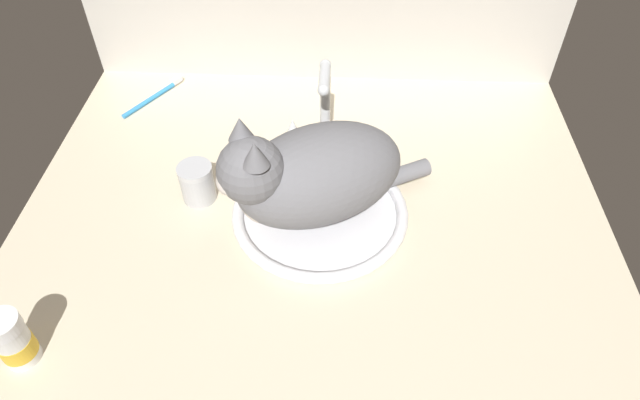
{
  "coord_description": "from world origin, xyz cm",
  "views": [
    {
      "loc": [
        4.55,
        -70.89,
        75.52
      ],
      "look_at": [
        1.34,
        -3.58,
        7.0
      ],
      "focal_mm": 31.0,
      "sensor_mm": 36.0,
      "label": 1
    }
  ],
  "objects": [
    {
      "name": "backsplash_wall",
      "position": [
        0.0,
        42.28,
        16.66
      ],
      "size": [
        105.11,
        2.4,
        33.32
      ],
      "primitive_type": "cube",
      "color": "beige",
      "rests_on": "ground"
    },
    {
      "name": "faucet",
      "position": [
        1.34,
        16.33,
        10.54
      ],
      "size": [
        16.22,
        10.95,
        19.11
      ],
      "color": "silver",
      "rests_on": "countertop"
    },
    {
      "name": "cat",
      "position": [
        -0.51,
        -4.53,
        13.76
      ],
      "size": [
        37.22,
        29.26,
        21.09
      ],
      "color": "slate",
      "rests_on": "sink_basin"
    },
    {
      "name": "countertop",
      "position": [
        0.0,
        0.0,
        1.5
      ],
      "size": [
        105.11,
        82.15,
        3.0
      ],
      "primitive_type": "cube",
      "color": "beige",
      "rests_on": "ground"
    },
    {
      "name": "pill_bottle",
      "position": [
        -39.77,
        -33.36,
        7.42
      ],
      "size": [
        5.05,
        5.05,
        9.53
      ],
      "color": "white",
      "rests_on": "countertop"
    },
    {
      "name": "metal_jar",
      "position": [
        -21.04,
        -0.16,
        6.73
      ],
      "size": [
        6.26,
        6.26,
        7.43
      ],
      "color": "#B2B5BA",
      "rests_on": "countertop"
    },
    {
      "name": "toothbrush",
      "position": [
        -37.47,
        30.73,
        3.62
      ],
      "size": [
        10.2,
        15.38,
        1.7
      ],
      "color": "#338CD1",
      "rests_on": "countertop"
    },
    {
      "name": "sink_basin",
      "position": [
        1.34,
        -3.58,
        3.9
      ],
      "size": [
        31.37,
        31.37,
        2.07
      ],
      "color": "white",
      "rests_on": "countertop"
    }
  ]
}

